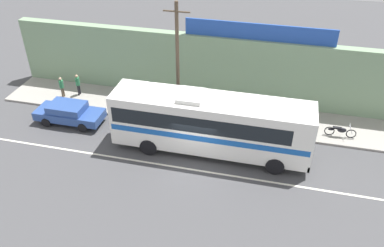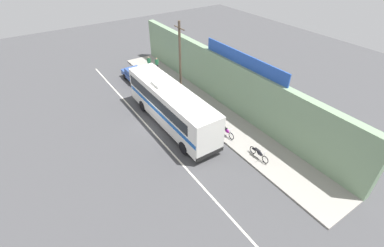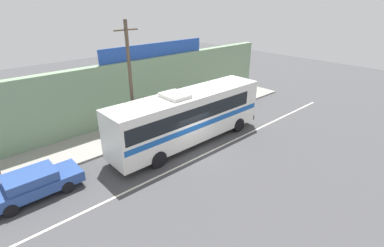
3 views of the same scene
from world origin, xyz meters
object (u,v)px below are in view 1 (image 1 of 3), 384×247
at_px(parked_car, 69,113).
at_px(utility_pole, 178,64).
at_px(intercity_bus, 209,122).
at_px(motorcycle_red, 340,131).
at_px(pedestrian_far_right, 78,83).
at_px(motorcycle_green, 282,125).
at_px(pedestrian_by_curb, 62,86).

xyz_separation_m(parked_car, utility_pole, (7.00, 1.80, 3.50)).
distance_m(parked_car, utility_pole, 8.04).
bearing_deg(intercity_bus, utility_pole, 134.13).
bearing_deg(motorcycle_red, pedestrian_far_right, 176.89).
distance_m(parked_car, pedestrian_far_right, 3.47).
xyz_separation_m(intercity_bus, parked_car, (-9.57, 0.85, -1.33)).
bearing_deg(motorcycle_red, utility_pole, -177.16).
relative_size(motorcycle_green, pedestrian_by_curb, 1.19).
xyz_separation_m(intercity_bus, motorcycle_red, (7.72, 3.16, -1.50)).
bearing_deg(pedestrian_far_right, utility_pole, -10.63).
relative_size(intercity_bus, motorcycle_red, 6.00).
height_order(intercity_bus, pedestrian_by_curb, intercity_bus).
distance_m(intercity_bus, motorcycle_green, 5.32).
bearing_deg(motorcycle_red, pedestrian_by_curb, 178.75).
bearing_deg(pedestrian_far_right, parked_car, -73.05).
bearing_deg(utility_pole, intercity_bus, -45.87).
distance_m(parked_car, pedestrian_by_curb, 3.39).
bearing_deg(pedestrian_far_right, intercity_bus, -21.43).
bearing_deg(parked_car, motorcycle_green, 8.52).
xyz_separation_m(intercity_bus, pedestrian_by_curb, (-11.57, 3.58, -1.02)).
height_order(parked_car, utility_pole, utility_pole).
bearing_deg(intercity_bus, motorcycle_red, 22.25).
distance_m(pedestrian_far_right, pedestrian_by_curb, 1.14).
distance_m(motorcycle_green, pedestrian_far_right, 14.84).
distance_m(utility_pole, pedestrian_by_curb, 9.60).
bearing_deg(utility_pole, pedestrian_by_curb, 174.09).
xyz_separation_m(motorcycle_green, pedestrian_far_right, (-14.78, 1.24, 0.52)).
relative_size(intercity_bus, pedestrian_by_curb, 7.37).
xyz_separation_m(utility_pole, pedestrian_by_curb, (-9.00, 0.93, -3.20)).
height_order(parked_car, pedestrian_by_curb, pedestrian_by_curb).
xyz_separation_m(utility_pole, pedestrian_far_right, (-8.01, 1.50, -3.16)).
distance_m(intercity_bus, pedestrian_by_curb, 12.15).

